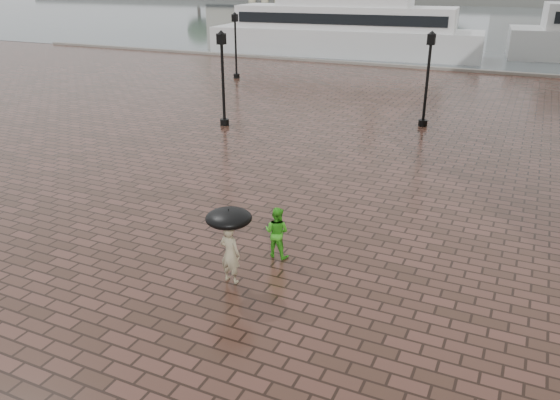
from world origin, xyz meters
name	(u,v)px	position (x,y,z in m)	size (l,w,h in m)	color
ground	(229,223)	(0.00, 0.00, 0.00)	(300.00, 300.00, 0.00)	#372219
harbour_water	(496,18)	(0.00, 92.00, 0.00)	(240.00, 240.00, 0.00)	#424E50
quay_edge	(430,69)	(0.00, 32.00, 0.00)	(80.00, 0.60, 0.30)	slate
street_lamps	(287,64)	(-5.00, 15.33, 2.33)	(15.44, 12.44, 4.40)	black
adult_pedestrian	(230,254)	(1.73, -2.94, 0.75)	(0.55, 0.36, 1.50)	tan
child_pedestrian	(277,232)	(2.20, -1.29, 0.70)	(0.68, 0.53, 1.39)	green
ferry_near	(344,28)	(-8.98, 37.00, 2.42)	(24.99, 7.94, 8.06)	silver
umbrella	(229,218)	(1.73, -2.94, 1.69)	(1.10, 1.10, 1.09)	black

